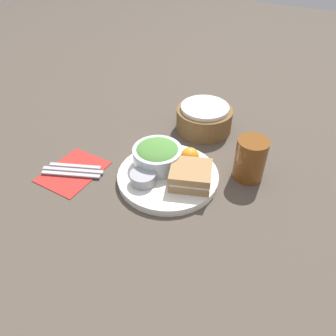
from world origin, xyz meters
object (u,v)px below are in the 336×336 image
(salad_bowl, at_px, (157,155))
(fork, at_px, (71,174))
(knife, at_px, (73,170))
(spoon, at_px, (75,166))
(dressing_cup, at_px, (143,178))
(bread_basket, at_px, (204,118))
(drink_glass, at_px, (250,159))
(sandwich, at_px, (191,175))
(plate, at_px, (168,177))

(salad_bowl, xyz_separation_m, fork, (-0.19, -0.14, -0.05))
(knife, height_order, spoon, same)
(fork, xyz_separation_m, knife, (-0.01, 0.02, 0.00))
(dressing_cup, height_order, spoon, dressing_cup)
(fork, bearing_deg, salad_bowl, -166.67)
(fork, distance_m, knife, 0.02)
(bread_basket, bearing_deg, fork, -117.98)
(drink_glass, relative_size, fork, 0.71)
(sandwich, distance_m, drink_glass, 0.17)
(bread_basket, relative_size, spoon, 1.21)
(plate, xyz_separation_m, drink_glass, (0.18, 0.12, 0.05))
(sandwich, distance_m, knife, 0.33)
(sandwich, xyz_separation_m, dressing_cup, (-0.11, -0.06, -0.01))
(drink_glass, bearing_deg, knife, -151.52)
(plate, height_order, drink_glass, drink_glass)
(drink_glass, bearing_deg, plate, -145.68)
(salad_bowl, distance_m, dressing_cup, 0.08)
(fork, relative_size, spoon, 1.11)
(dressing_cup, bearing_deg, plate, 57.48)
(plate, relative_size, dressing_cup, 4.03)
(fork, height_order, knife, same)
(plate, relative_size, salad_bowl, 2.03)
(sandwich, xyz_separation_m, fork, (-0.30, -0.13, -0.04))
(sandwich, bearing_deg, plate, -177.04)
(drink_glass, xyz_separation_m, fork, (-0.42, -0.25, -0.05))
(plate, xyz_separation_m, fork, (-0.24, -0.12, -0.00))
(drink_glass, bearing_deg, sandwich, -133.42)
(bread_basket, bearing_deg, spoon, -121.75)
(salad_bowl, bearing_deg, bread_basket, 85.48)
(dressing_cup, relative_size, fork, 0.41)
(knife, xyz_separation_m, spoon, (-0.01, 0.02, 0.00))
(plate, distance_m, spoon, 0.27)
(dressing_cup, bearing_deg, fork, -162.44)
(plate, distance_m, dressing_cup, 0.08)
(bread_basket, height_order, spoon, bread_basket)
(fork, bearing_deg, drink_glass, -173.10)
(salad_bowl, xyz_separation_m, spoon, (-0.21, -0.11, -0.05))
(sandwich, height_order, dressing_cup, sandwich)
(sandwich, relative_size, spoon, 0.89)
(dressing_cup, relative_size, drink_glass, 0.58)
(knife, distance_m, spoon, 0.02)
(drink_glass, bearing_deg, salad_bowl, -155.62)
(plate, distance_m, knife, 0.27)
(plate, height_order, salad_bowl, salad_bowl)
(salad_bowl, xyz_separation_m, bread_basket, (0.02, 0.25, -0.01))
(sandwich, distance_m, spoon, 0.33)
(dressing_cup, distance_m, drink_glass, 0.29)
(salad_bowl, bearing_deg, knife, -147.22)
(salad_bowl, relative_size, drink_glass, 1.14)
(salad_bowl, height_order, spoon, salad_bowl)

